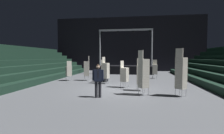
{
  "coord_description": "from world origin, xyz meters",
  "views": [
    {
      "loc": [
        1.34,
        -10.6,
        2.02
      ],
      "look_at": [
        -0.23,
        0.17,
        1.4
      ],
      "focal_mm": 27.29,
      "sensor_mm": 36.0,
      "label": 1
    }
  ],
  "objects_px": {
    "chair_stack_rear_right": "(144,73)",
    "equipment_road_case": "(102,78)",
    "stage_riser": "(126,69)",
    "chair_stack_mid_left": "(87,68)",
    "chair_stack_mid_right": "(141,75)",
    "chair_stack_front_right": "(69,71)",
    "chair_stack_mid_centre": "(103,69)",
    "chair_stack_front_left": "(106,70)",
    "man_with_tie": "(98,79)",
    "chair_stack_rear_left": "(124,74)",
    "chair_stack_aisle_left": "(155,69)",
    "chair_stack_rear_centre": "(181,73)"
  },
  "relations": [
    {
      "from": "chair_stack_rear_right",
      "to": "equipment_road_case",
      "type": "xyz_separation_m",
      "value": [
        -3.25,
        4.65,
        -0.85
      ]
    },
    {
      "from": "stage_riser",
      "to": "chair_stack_mid_left",
      "type": "bearing_deg",
      "value": -112.45
    },
    {
      "from": "chair_stack_mid_right",
      "to": "chair_stack_front_right",
      "type": "bearing_deg",
      "value": -38.77
    },
    {
      "from": "stage_riser",
      "to": "chair_stack_mid_centre",
      "type": "xyz_separation_m",
      "value": [
        -1.82,
        -5.39,
        0.33
      ]
    },
    {
      "from": "chair_stack_front_right",
      "to": "chair_stack_mid_right",
      "type": "bearing_deg",
      "value": -69.54
    },
    {
      "from": "chair_stack_front_left",
      "to": "chair_stack_mid_right",
      "type": "relative_size",
      "value": 1.04
    },
    {
      "from": "chair_stack_front_left",
      "to": "chair_stack_rear_right",
      "type": "xyz_separation_m",
      "value": [
        2.72,
        -3.65,
        0.17
      ]
    },
    {
      "from": "man_with_tie",
      "to": "chair_stack_front_right",
      "type": "relative_size",
      "value": 0.98
    },
    {
      "from": "man_with_tie",
      "to": "chair_stack_rear_left",
      "type": "xyz_separation_m",
      "value": [
        1.11,
        2.99,
        -0.05
      ]
    },
    {
      "from": "chair_stack_front_right",
      "to": "chair_stack_aisle_left",
      "type": "height_order",
      "value": "chair_stack_aisle_left"
    },
    {
      "from": "chair_stack_mid_left",
      "to": "chair_stack_mid_centre",
      "type": "distance_m",
      "value": 2.11
    },
    {
      "from": "chair_stack_front_left",
      "to": "chair_stack_mid_centre",
      "type": "bearing_deg",
      "value": -146.83
    },
    {
      "from": "chair_stack_mid_left",
      "to": "chair_stack_aisle_left",
      "type": "xyz_separation_m",
      "value": [
        6.02,
        2.36,
        -0.17
      ]
    },
    {
      "from": "chair_stack_mid_centre",
      "to": "chair_stack_rear_right",
      "type": "bearing_deg",
      "value": 25.5
    },
    {
      "from": "stage_riser",
      "to": "chair_stack_rear_right",
      "type": "relative_size",
      "value": 2.76
    },
    {
      "from": "chair_stack_rear_centre",
      "to": "equipment_road_case",
      "type": "xyz_separation_m",
      "value": [
        -5.14,
        4.69,
        -0.9
      ]
    },
    {
      "from": "man_with_tie",
      "to": "chair_stack_mid_left",
      "type": "bearing_deg",
      "value": -82.0
    },
    {
      "from": "chair_stack_mid_left",
      "to": "chair_stack_rear_right",
      "type": "distance_m",
      "value": 6.91
    },
    {
      "from": "chair_stack_rear_right",
      "to": "equipment_road_case",
      "type": "relative_size",
      "value": 2.66
    },
    {
      "from": "chair_stack_rear_centre",
      "to": "equipment_road_case",
      "type": "relative_size",
      "value": 2.75
    },
    {
      "from": "chair_stack_mid_left",
      "to": "chair_stack_mid_right",
      "type": "bearing_deg",
      "value": -144.05
    },
    {
      "from": "chair_stack_mid_left",
      "to": "chair_stack_aisle_left",
      "type": "height_order",
      "value": "chair_stack_mid_left"
    },
    {
      "from": "chair_stack_rear_right",
      "to": "chair_stack_aisle_left",
      "type": "bearing_deg",
      "value": 136.46
    },
    {
      "from": "chair_stack_rear_centre",
      "to": "chair_stack_front_right",
      "type": "bearing_deg",
      "value": -164.91
    },
    {
      "from": "equipment_road_case",
      "to": "chair_stack_rear_left",
      "type": "bearing_deg",
      "value": -50.86
    },
    {
      "from": "chair_stack_mid_right",
      "to": "chair_stack_rear_centre",
      "type": "height_order",
      "value": "chair_stack_rear_centre"
    },
    {
      "from": "man_with_tie",
      "to": "chair_stack_rear_centre",
      "type": "distance_m",
      "value": 4.27
    },
    {
      "from": "man_with_tie",
      "to": "chair_stack_mid_right",
      "type": "distance_m",
      "value": 2.99
    },
    {
      "from": "man_with_tie",
      "to": "chair_stack_mid_right",
      "type": "xyz_separation_m",
      "value": [
        2.16,
        2.07,
        0.03
      ]
    },
    {
      "from": "stage_riser",
      "to": "man_with_tie",
      "type": "relative_size",
      "value": 3.92
    },
    {
      "from": "chair_stack_mid_centre",
      "to": "chair_stack_rear_right",
      "type": "distance_m",
      "value": 7.73
    },
    {
      "from": "chair_stack_front_left",
      "to": "chair_stack_rear_left",
      "type": "height_order",
      "value": "chair_stack_front_left"
    },
    {
      "from": "chair_stack_rear_left",
      "to": "equipment_road_case",
      "type": "relative_size",
      "value": 1.99
    },
    {
      "from": "chair_stack_mid_left",
      "to": "chair_stack_mid_centre",
      "type": "relative_size",
      "value": 1.19
    },
    {
      "from": "stage_riser",
      "to": "chair_stack_rear_left",
      "type": "height_order",
      "value": "stage_riser"
    },
    {
      "from": "chair_stack_mid_right",
      "to": "chair_stack_aisle_left",
      "type": "relative_size",
      "value": 1.09
    },
    {
      "from": "chair_stack_front_right",
      "to": "chair_stack_rear_centre",
      "type": "relative_size",
      "value": 0.69
    },
    {
      "from": "chair_stack_mid_right",
      "to": "chair_stack_mid_centre",
      "type": "xyz_separation_m",
      "value": [
        -3.41,
        5.69,
        -0.08
      ]
    },
    {
      "from": "chair_stack_front_right",
      "to": "equipment_road_case",
      "type": "bearing_deg",
      "value": -41.89
    },
    {
      "from": "chair_stack_rear_left",
      "to": "chair_stack_rear_right",
      "type": "bearing_deg",
      "value": 52.02
    },
    {
      "from": "stage_riser",
      "to": "chair_stack_front_right",
      "type": "xyz_separation_m",
      "value": [
        -4.49,
        -7.44,
        0.29
      ]
    },
    {
      "from": "chair_stack_rear_centre",
      "to": "chair_stack_front_left",
      "type": "bearing_deg",
      "value": -172.48
    },
    {
      "from": "chair_stack_mid_right",
      "to": "stage_riser",
      "type": "bearing_deg",
      "value": -89.67
    },
    {
      "from": "stage_riser",
      "to": "chair_stack_rear_centre",
      "type": "relative_size",
      "value": 2.67
    },
    {
      "from": "chair_stack_rear_right",
      "to": "chair_stack_rear_centre",
      "type": "height_order",
      "value": "chair_stack_rear_centre"
    },
    {
      "from": "chair_stack_front_left",
      "to": "chair_stack_front_right",
      "type": "bearing_deg",
      "value": -89.57
    },
    {
      "from": "chair_stack_mid_right",
      "to": "equipment_road_case",
      "type": "bearing_deg",
      "value": -55.77
    },
    {
      "from": "man_with_tie",
      "to": "chair_stack_rear_centre",
      "type": "relative_size",
      "value": 0.68
    },
    {
      "from": "chair_stack_front_left",
      "to": "chair_stack_rear_centre",
      "type": "height_order",
      "value": "chair_stack_rear_centre"
    },
    {
      "from": "equipment_road_case",
      "to": "man_with_tie",
      "type": "bearing_deg",
      "value": -80.05
    }
  ]
}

